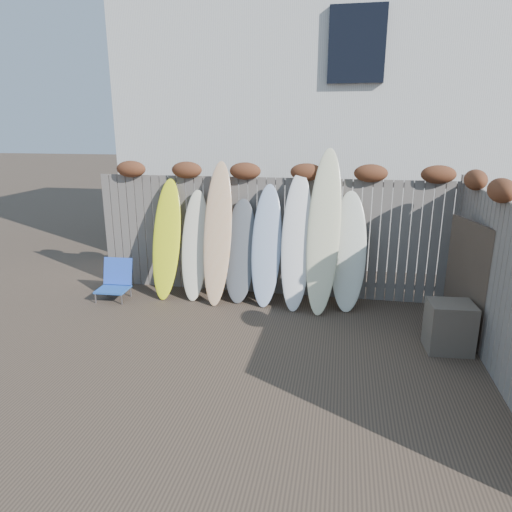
% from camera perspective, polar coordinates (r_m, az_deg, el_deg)
% --- Properties ---
extents(ground, '(80.00, 80.00, 0.00)m').
position_cam_1_polar(ground, '(5.87, -2.24, -12.65)').
color(ground, '#493A2D').
extents(back_fence, '(6.05, 0.28, 2.24)m').
position_cam_1_polar(back_fence, '(7.67, 2.10, 3.70)').
color(back_fence, slate).
rests_on(back_fence, ground).
extents(right_fence, '(0.28, 4.40, 2.24)m').
position_cam_1_polar(right_fence, '(5.81, 28.44, -2.66)').
color(right_fence, slate).
rests_on(right_fence, ground).
extents(house, '(8.50, 5.50, 6.33)m').
position_cam_1_polar(house, '(11.54, 7.72, 17.74)').
color(house, silver).
rests_on(house, ground).
extents(beach_chair, '(0.52, 0.55, 0.66)m').
position_cam_1_polar(beach_chair, '(8.05, -17.16, -2.92)').
color(beach_chair, blue).
rests_on(beach_chair, ground).
extents(wooden_crate, '(0.59, 0.50, 0.65)m').
position_cam_1_polar(wooden_crate, '(6.42, 23.01, -8.14)').
color(wooden_crate, '#695E4F').
rests_on(wooden_crate, ground).
extents(lattice_panel, '(0.30, 1.06, 1.61)m').
position_cam_1_polar(lattice_panel, '(6.74, 24.80, -2.85)').
color(lattice_panel, brown).
rests_on(lattice_panel, ground).
extents(surfboard_0, '(0.48, 0.70, 1.97)m').
position_cam_1_polar(surfboard_0, '(7.79, -11.11, 2.10)').
color(surfboard_0, '#F7FF1A').
rests_on(surfboard_0, ground).
extents(surfboard_1, '(0.48, 0.66, 1.79)m').
position_cam_1_polar(surfboard_1, '(7.66, -7.63, 1.35)').
color(surfboard_1, '#EDE4C6').
rests_on(surfboard_1, ground).
extents(surfboard_2, '(0.48, 0.81, 2.27)m').
position_cam_1_polar(surfboard_2, '(7.43, -4.82, 2.87)').
color(surfboard_2, tan).
rests_on(surfboard_2, ground).
extents(surfboard_3, '(0.54, 0.61, 1.67)m').
position_cam_1_polar(surfboard_3, '(7.49, -1.99, 0.66)').
color(surfboard_3, '#585B61').
rests_on(surfboard_3, ground).
extents(surfboard_4, '(0.49, 0.69, 1.92)m').
position_cam_1_polar(surfboard_4, '(7.33, 1.31, 1.33)').
color(surfboard_4, '#A7BBDB').
rests_on(surfboard_4, ground).
extents(surfboard_5, '(0.48, 0.75, 2.13)m').
position_cam_1_polar(surfboard_5, '(7.20, 5.08, 1.86)').
color(surfboard_5, white).
rests_on(surfboard_5, ground).
extents(surfboard_6, '(0.57, 0.91, 2.49)m').
position_cam_1_polar(surfboard_6, '(7.10, 8.47, 3.08)').
color(surfboard_6, '#F9F5C0').
rests_on(surfboard_6, ground).
extents(surfboard_7, '(0.55, 0.66, 1.84)m').
position_cam_1_polar(surfboard_7, '(7.28, 11.50, 0.59)').
color(surfboard_7, white).
rests_on(surfboard_7, ground).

